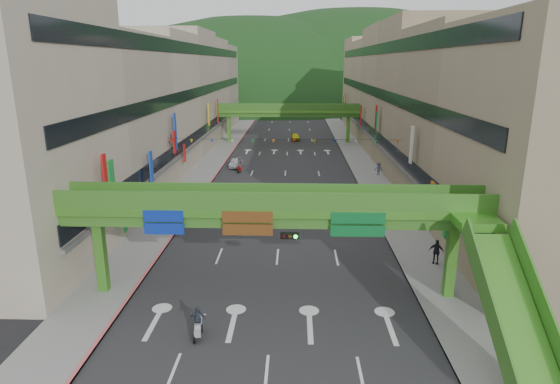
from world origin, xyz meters
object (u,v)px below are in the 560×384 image
Objects in this scene: scooter_rider_mid at (327,194)px; car_silver at (236,163)px; scooter_rider_near at (238,219)px; car_yellow at (295,137)px; pedestrian_red at (407,208)px; overpass_near at (289,221)px.

car_silver is at bearing 124.29° from scooter_rider_mid.
scooter_rider_near is at bearing -73.97° from car_silver.
scooter_rider_mid is 20.81m from car_silver.
pedestrian_red is at bearing -79.89° from car_yellow.
car_yellow is (-3.43, 41.35, -0.31)m from scooter_rider_mid.
scooter_rider_near is 49.51m from car_yellow.
car_silver is 2.47× the size of pedestrian_red.
scooter_rider_mid is 0.52× the size of car_silver.
car_yellow is at bearing 89.67° from overpass_near.
scooter_rider_mid reaches higher than car_yellow.
overpass_near reaches higher than pedestrian_red.
overpass_near is 14.54× the size of scooter_rider_mid.
scooter_rider_near is 16.51m from pedestrian_red.
scooter_rider_mid is 8.35m from pedestrian_red.
car_silver is at bearing 97.28° from scooter_rider_near.
car_silver is at bearing 121.85° from pedestrian_red.
scooter_rider_near reaches higher than scooter_rider_mid.
scooter_rider_mid reaches higher than car_silver.
car_yellow is at bearing 94.74° from scooter_rider_mid.
scooter_rider_near is at bearing -137.17° from scooter_rider_mid.
overpass_near is 14.25× the size of scooter_rider_near.
scooter_rider_near is 0.53× the size of car_silver.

